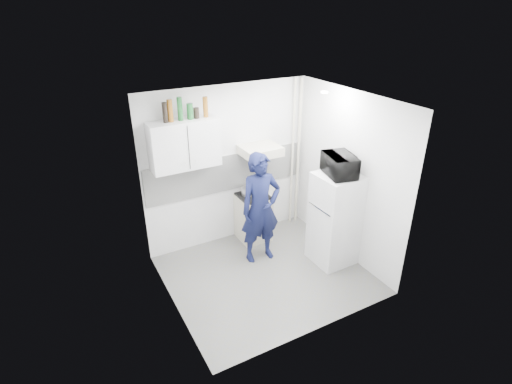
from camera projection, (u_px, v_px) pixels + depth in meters
floor at (266, 275)px, 5.96m from camera, size 2.80×2.80×0.00m
ceiling at (269, 101)px, 4.83m from camera, size 2.80×2.80×0.00m
wall_back at (228, 166)px, 6.38m from camera, size 2.80×0.00×2.80m
wall_left at (167, 222)px, 4.79m from camera, size 0.00×2.60×2.60m
wall_right at (348, 177)px, 6.00m from camera, size 0.00×2.60×2.60m
person at (261, 208)px, 6.00m from camera, size 0.66×0.46×1.75m
stove at (253, 218)px, 6.72m from camera, size 0.49×0.49×0.79m
fridge at (335, 219)px, 6.01m from camera, size 0.61×0.61×1.45m
stove_top at (253, 196)px, 6.54m from camera, size 0.47×0.47×0.03m
saucepan at (248, 191)px, 6.53m from camera, size 0.21×0.21×0.11m
microwave at (340, 165)px, 5.63m from camera, size 0.63×0.49×0.31m
bottle_b at (165, 113)px, 5.37m from camera, size 0.07×0.07×0.27m
bottle_c at (170, 111)px, 5.39m from camera, size 0.07×0.07×0.31m
bottle_d at (180, 109)px, 5.45m from camera, size 0.07×0.07×0.32m
canister_a at (190, 111)px, 5.53m from camera, size 0.09×0.09×0.22m
canister_b at (196, 113)px, 5.59m from camera, size 0.08×0.08×0.15m
bottle_e at (205, 107)px, 5.62m from camera, size 0.07×0.07×0.29m
upper_cabinet at (184, 144)px, 5.68m from camera, size 1.00×0.35×0.70m
range_hood at (260, 150)px, 6.26m from camera, size 0.60×0.50×0.14m
backsplash at (229, 172)px, 6.41m from camera, size 2.74×0.03×0.60m
pipe_a at (298, 154)px, 6.88m from camera, size 0.05×0.05×2.60m
pipe_b at (292, 155)px, 6.83m from camera, size 0.04×0.04×2.60m
ceiling_spot_fixture at (324, 92)px, 5.43m from camera, size 0.10×0.10×0.02m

